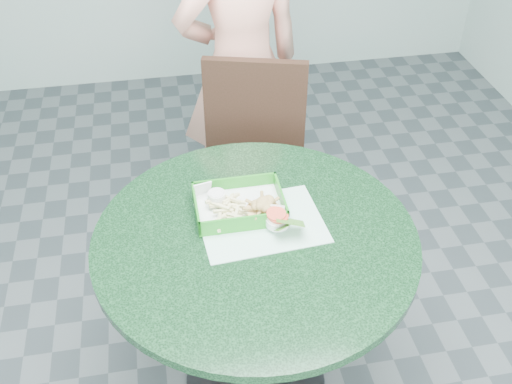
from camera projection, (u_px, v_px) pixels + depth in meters
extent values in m
cube|color=#303335|center=(256.00, 382.00, 2.29)|extent=(4.00, 5.00, 0.02)
cylinder|color=#26272C|center=(256.00, 380.00, 2.28)|extent=(0.53, 0.53, 0.02)
cylinder|color=#26272C|center=(255.00, 318.00, 2.05)|extent=(0.10, 0.10, 0.70)
cylinder|color=black|center=(255.00, 243.00, 1.83)|extent=(0.99, 0.99, 0.03)
cube|color=#502813|center=(263.00, 186.00, 2.50)|extent=(0.43, 0.43, 0.04)
cube|color=#502813|center=(255.00, 111.00, 2.49)|extent=(0.43, 0.04, 0.46)
cube|color=#502813|center=(228.00, 262.00, 2.49)|extent=(0.04, 0.04, 0.43)
cube|color=#502813|center=(313.00, 251.00, 2.54)|extent=(0.04, 0.04, 0.43)
cube|color=#502813|center=(217.00, 206.00, 2.76)|extent=(0.04, 0.04, 0.43)
cube|color=#502813|center=(294.00, 197.00, 2.81)|extent=(0.04, 0.04, 0.43)
imported|color=#EF9C86|center=(241.00, 59.00, 2.56)|extent=(0.68, 0.52, 1.66)
cube|color=#A1D4C1|center=(261.00, 227.00, 1.86)|extent=(0.39, 0.31, 0.00)
cube|color=#1B7C1C|center=(239.00, 214.00, 1.90)|extent=(0.28, 0.20, 0.01)
cube|color=white|center=(239.00, 212.00, 1.89)|extent=(0.26, 0.19, 0.00)
cube|color=#1B7C1C|center=(234.00, 188.00, 1.95)|extent=(0.28, 0.01, 0.05)
cube|color=#1B7C1C|center=(244.00, 228.00, 1.81)|extent=(0.28, 0.01, 0.05)
cube|color=#1B7C1C|center=(281.00, 202.00, 1.90)|extent=(0.01, 0.20, 0.05)
cube|color=#1B7C1C|center=(197.00, 212.00, 1.86)|extent=(0.01, 0.20, 0.05)
cylinder|color=tan|center=(263.00, 217.00, 1.86)|extent=(0.11, 0.11, 0.02)
cylinder|color=silver|center=(217.00, 201.00, 1.88)|extent=(0.06, 0.06, 0.03)
cylinder|color=silver|center=(217.00, 197.00, 1.87)|extent=(0.05, 0.05, 0.00)
cylinder|color=silver|center=(277.00, 227.00, 1.82)|extent=(0.07, 0.07, 0.02)
torus|color=silver|center=(277.00, 223.00, 1.81)|extent=(0.07, 0.07, 0.01)
cylinder|color=#DB4831|center=(277.00, 220.00, 1.80)|extent=(0.06, 0.06, 0.01)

